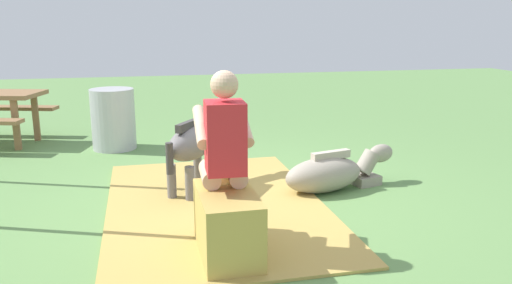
{
  "coord_description": "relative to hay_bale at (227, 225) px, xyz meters",
  "views": [
    {
      "loc": [
        -4.65,
        0.88,
        1.72
      ],
      "look_at": [
        0.12,
        -0.22,
        0.55
      ],
      "focal_mm": 35.66,
      "sensor_mm": 36.0,
      "label": 1
    }
  ],
  "objects": [
    {
      "name": "hay_patch",
      "position": [
        1.07,
        -0.07,
        -0.24
      ],
      "size": [
        3.09,
        2.01,
        0.02
      ],
      "primitive_type": "cube",
      "color": "tan",
      "rests_on": "ground"
    },
    {
      "name": "pony_standing",
      "position": [
        1.6,
        0.03,
        0.28
      ],
      "size": [
        1.18,
        0.9,
        0.89
      ],
      "color": "slate",
      "rests_on": "ground"
    },
    {
      "name": "ground_plane",
      "position": [
        1.18,
        -0.29,
        -0.25
      ],
      "size": [
        24.0,
        24.0,
        0.0
      ],
      "primitive_type": "plane",
      "color": "#608C4C"
    },
    {
      "name": "hay_bale",
      "position": [
        0.0,
        0.0,
        0.0
      ],
      "size": [
        0.78,
        0.41,
        0.5
      ],
      "primitive_type": "cube",
      "color": "tan",
      "rests_on": "ground"
    },
    {
      "name": "pony_lying",
      "position": [
        1.27,
        -1.31,
        -0.06
      ],
      "size": [
        0.6,
        1.36,
        0.42
      ],
      "color": "gray",
      "rests_on": "ground"
    },
    {
      "name": "person_seated",
      "position": [
        0.17,
        -0.01,
        0.52
      ],
      "size": [
        0.67,
        0.43,
        1.38
      ],
      "color": "#D8AD8C",
      "rests_on": "ground"
    },
    {
      "name": "water_barrel",
      "position": [
        3.61,
        0.95,
        0.16
      ],
      "size": [
        0.59,
        0.59,
        0.83
      ],
      "primitive_type": "cylinder",
      "color": "#B2B2B7",
      "rests_on": "ground"
    }
  ]
}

